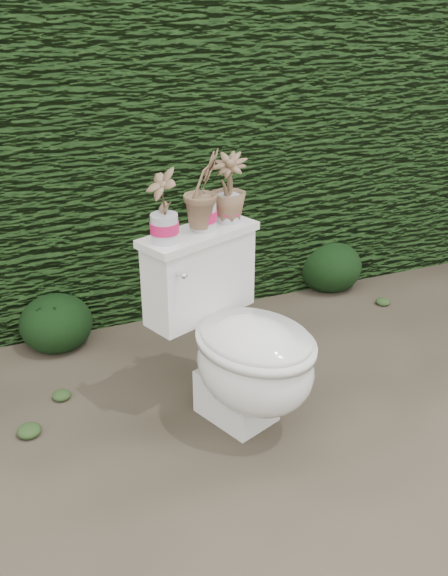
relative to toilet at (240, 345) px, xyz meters
name	(u,v)px	position (x,y,z in m)	size (l,w,h in m)	color
ground	(285,425)	(0.15, -0.12, -0.36)	(60.00, 60.00, 0.00)	brown
hedge	(162,149)	(0.15, 1.48, 0.44)	(8.00, 1.00, 1.60)	#213F15
toilet	(240,345)	(0.00, 0.00, 0.00)	(0.67, 0.80, 0.78)	white
potted_plant_left	(164,208)	(-0.25, 0.16, 0.55)	(0.14, 0.10, 0.27)	#3E7D26
potted_plant_center	(203,193)	(-0.06, 0.23, 0.57)	(0.17, 0.13, 0.30)	#3E7D26
potted_plant_right	(229,190)	(0.06, 0.28, 0.55)	(0.15, 0.15, 0.27)	#3E7D26
liriope_clump_1	(55,318)	(-0.61, 0.91, -0.21)	(0.36, 0.36, 0.29)	black
liriope_clump_2	(330,262)	(1.02, 0.99, -0.20)	(0.38, 0.38, 0.31)	black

